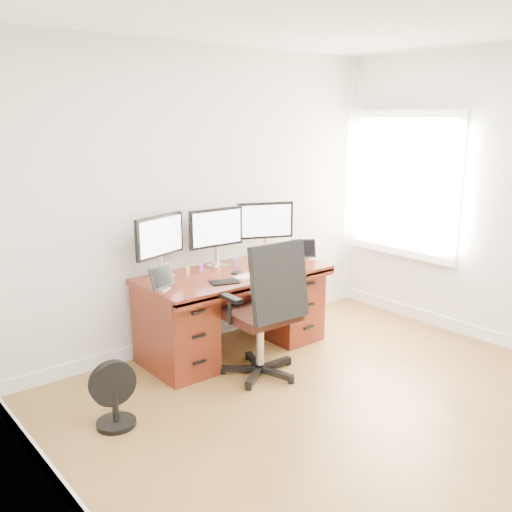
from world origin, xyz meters
TOP-DOWN VIEW (x-y plane):
  - ground at (0.00, 0.00)m, footprint 4.50×4.50m
  - back_wall at (0.00, 2.25)m, footprint 4.00×0.10m
  - desk at (0.00, 1.83)m, footprint 1.70×0.80m
  - office_chair at (-0.13, 1.24)m, footprint 0.67×0.64m
  - floor_fan at (-1.42, 1.29)m, footprint 0.33×0.27m
  - monitor_left at (-0.58, 2.07)m, footprint 0.53×0.20m
  - monitor_center at (-0.00, 2.07)m, footprint 0.55×0.15m
  - monitor_right at (0.58, 2.07)m, footprint 0.52×0.26m
  - tablet_left at (-0.75, 1.75)m, footprint 0.25×0.14m
  - tablet_right at (0.80, 1.75)m, footprint 0.24×0.19m
  - keyboard at (-0.01, 1.59)m, footprint 0.27×0.15m
  - trackpad at (0.28, 1.62)m, footprint 0.13×0.13m
  - drawing_tablet at (-0.27, 1.58)m, footprint 0.26×0.21m
  - phone at (-0.01, 1.75)m, footprint 0.13×0.10m
  - figurine_orange at (-0.39, 1.95)m, footprint 0.03×0.03m
  - figurine_purple at (-0.25, 1.95)m, footprint 0.03×0.03m
  - figurine_brown at (-0.12, 1.95)m, footprint 0.03×0.03m
  - figurine_blue at (0.12, 1.95)m, footprint 0.03×0.03m

SIDE VIEW (x-z plane):
  - ground at x=0.00m, z-range 0.00..0.00m
  - floor_fan at x=-1.42m, z-range -0.01..0.46m
  - office_chair at x=-0.13m, z-range -0.20..0.96m
  - desk at x=0.00m, z-range 0.03..0.78m
  - trackpad at x=0.28m, z-range 0.75..0.76m
  - drawing_tablet at x=-0.27m, z-range 0.75..0.76m
  - phone at x=-0.01m, z-range 0.75..0.76m
  - keyboard at x=-0.01m, z-range 0.75..0.76m
  - figurine_orange at x=-0.39m, z-range 0.75..0.84m
  - figurine_purple at x=-0.25m, z-range 0.75..0.84m
  - figurine_brown at x=-0.12m, z-range 0.75..0.84m
  - figurine_blue at x=0.12m, z-range 0.75..0.84m
  - tablet_left at x=-0.75m, z-range 0.74..0.93m
  - tablet_right at x=0.80m, z-range 0.74..0.93m
  - monitor_left at x=-0.58m, z-range 0.82..1.35m
  - monitor_center at x=0.00m, z-range 0.82..1.35m
  - monitor_right at x=0.58m, z-range 0.82..1.35m
  - back_wall at x=0.00m, z-range 0.00..2.70m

